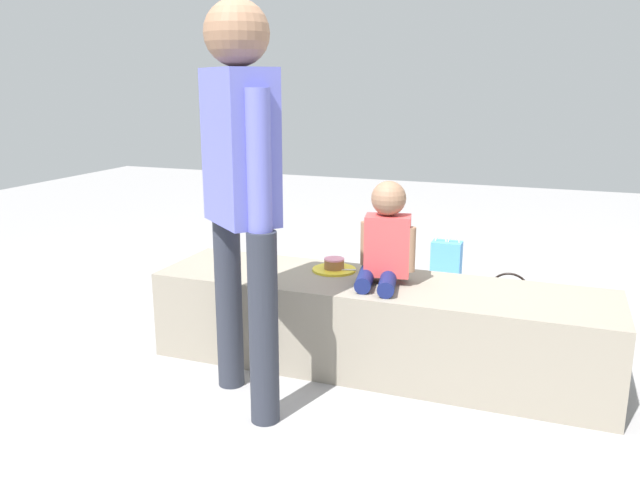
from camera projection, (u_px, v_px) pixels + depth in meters
name	position (u px, v px, depth m)	size (l,w,h in m)	color
ground_plane	(376.00, 365.00, 3.13)	(12.00, 12.00, 0.00)	#979494
concrete_ledge	(377.00, 324.00, 3.08)	(2.17, 0.55, 0.43)	gray
child_seated	(386.00, 239.00, 2.96)	(0.28, 0.33, 0.48)	navy
adult_standing	(241.00, 173.00, 2.54)	(0.40, 0.37, 1.66)	#292C38
cake_plate	(334.00, 267.00, 3.20)	(0.22, 0.22, 0.07)	yellow
gift_bag	(446.00, 266.00, 4.21)	(0.19, 0.12, 0.38)	#4C99E0
water_bottle_near_gift	(354.00, 284.00, 4.10)	(0.08, 0.08, 0.21)	silver
party_cup_red	(410.00, 283.00, 4.26)	(0.09, 0.09, 0.10)	red
handbag_black_leather	(507.00, 314.00, 3.44)	(0.30, 0.12, 0.37)	black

